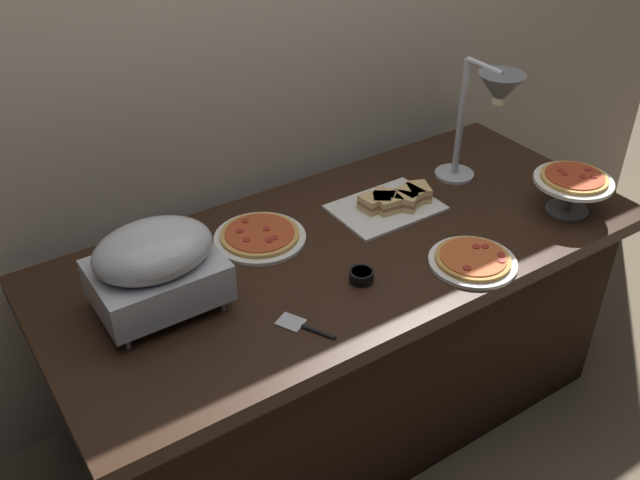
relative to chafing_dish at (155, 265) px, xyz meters
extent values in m
plane|color=brown|center=(0.61, -0.03, -0.91)|extent=(8.00, 8.00, 0.00)
cube|color=#B7A893|center=(0.61, 0.47, 0.29)|extent=(4.40, 0.04, 2.40)
cube|color=black|center=(0.61, -0.03, -0.17)|extent=(1.90, 0.84, 0.05)
cube|color=black|center=(0.61, -0.03, -0.55)|extent=(1.75, 0.74, 0.71)
cylinder|color=#B7BABF|center=(-0.14, -0.10, -0.13)|extent=(0.01, 0.01, 0.04)
cylinder|color=#B7BABF|center=(0.14, -0.10, -0.13)|extent=(0.01, 0.01, 0.04)
cylinder|color=#B7BABF|center=(-0.14, 0.10, -0.13)|extent=(0.01, 0.01, 0.04)
cylinder|color=#B7BABF|center=(0.14, 0.10, -0.13)|extent=(0.01, 0.01, 0.04)
cube|color=#B7BABF|center=(0.00, 0.00, -0.05)|extent=(0.34, 0.25, 0.11)
ellipsoid|color=#B7BABF|center=(0.00, 0.00, 0.05)|extent=(0.32, 0.24, 0.13)
cylinder|color=#B7BABF|center=(1.17, 0.11, -0.14)|extent=(0.14, 0.14, 0.01)
cylinder|color=#B7BABF|center=(1.17, 0.11, 0.08)|extent=(0.02, 0.02, 0.42)
cylinder|color=#B7BABF|center=(1.17, 0.03, 0.29)|extent=(0.02, 0.15, 0.02)
cone|color=#595B60|center=(1.17, -0.04, 0.24)|extent=(0.15, 0.15, 0.10)
sphere|color=#F9EAB2|center=(1.17, -0.04, 0.20)|extent=(0.04, 0.04, 0.04)
cylinder|color=white|center=(0.85, -0.32, -0.14)|extent=(0.26, 0.26, 0.01)
cylinder|color=#C68E42|center=(0.85, -0.32, -0.13)|extent=(0.22, 0.22, 0.01)
cylinder|color=#C65628|center=(0.85, -0.32, -0.12)|extent=(0.20, 0.20, 0.00)
cylinder|color=maroon|center=(0.90, -0.38, -0.12)|extent=(0.02, 0.02, 0.00)
cylinder|color=maroon|center=(0.92, -0.36, -0.12)|extent=(0.02, 0.02, 0.00)
cylinder|color=maroon|center=(0.89, -0.29, -0.12)|extent=(0.02, 0.02, 0.00)
cylinder|color=maroon|center=(0.91, -0.30, -0.12)|extent=(0.02, 0.02, 0.00)
cylinder|color=maroon|center=(0.79, -0.35, -0.12)|extent=(0.02, 0.02, 0.00)
cylinder|color=white|center=(0.39, 0.14, -0.14)|extent=(0.29, 0.29, 0.01)
cylinder|color=gold|center=(0.39, 0.14, -0.13)|extent=(0.25, 0.25, 0.01)
cylinder|color=#B74723|center=(0.39, 0.14, -0.12)|extent=(0.22, 0.22, 0.00)
cylinder|color=maroon|center=(0.41, 0.09, -0.12)|extent=(0.02, 0.02, 0.00)
cylinder|color=maroon|center=(0.41, 0.14, -0.12)|extent=(0.02, 0.02, 0.00)
cylinder|color=maroon|center=(0.34, 0.18, -0.12)|extent=(0.02, 0.02, 0.00)
cylinder|color=maroon|center=(0.39, 0.08, -0.12)|extent=(0.02, 0.02, 0.00)
cylinder|color=maroon|center=(0.38, 0.22, -0.12)|extent=(0.02, 0.02, 0.00)
cylinder|color=maroon|center=(0.33, 0.12, -0.12)|extent=(0.02, 0.02, 0.00)
cylinder|color=#595B60|center=(1.32, -0.27, -0.09)|extent=(0.02, 0.02, 0.11)
cylinder|color=#595B60|center=(1.32, -0.27, -0.14)|extent=(0.14, 0.14, 0.01)
cylinder|color=white|center=(1.32, -0.27, -0.03)|extent=(0.25, 0.25, 0.01)
cylinder|color=gold|center=(1.32, -0.27, -0.02)|extent=(0.21, 0.21, 0.01)
cylinder|color=#AD3D1E|center=(1.32, -0.27, -0.01)|extent=(0.19, 0.19, 0.00)
cylinder|color=maroon|center=(1.31, -0.23, -0.01)|extent=(0.02, 0.02, 0.00)
cylinder|color=maroon|center=(1.39, -0.27, -0.01)|extent=(0.02, 0.02, 0.00)
cylinder|color=maroon|center=(1.30, -0.25, -0.01)|extent=(0.02, 0.02, 0.00)
cylinder|color=maroon|center=(1.36, -0.31, -0.01)|extent=(0.02, 0.02, 0.00)
cylinder|color=maroon|center=(1.33, -0.30, -0.01)|extent=(0.02, 0.02, 0.00)
cube|color=white|center=(0.83, 0.07, -0.14)|extent=(0.35, 0.25, 0.01)
cube|color=tan|center=(0.87, 0.02, -0.13)|extent=(0.09, 0.09, 0.02)
cube|color=#9E6642|center=(0.87, 0.02, -0.11)|extent=(0.09, 0.09, 0.01)
cube|color=tan|center=(0.87, 0.02, -0.10)|extent=(0.09, 0.09, 0.02)
cube|color=tan|center=(0.82, 0.04, -0.13)|extent=(0.09, 0.08, 0.02)
cube|color=#9E6642|center=(0.82, 0.04, -0.11)|extent=(0.09, 0.08, 0.01)
cube|color=tan|center=(0.82, 0.04, -0.10)|extent=(0.09, 0.08, 0.02)
cube|color=tan|center=(0.81, 0.06, -0.13)|extent=(0.08, 0.09, 0.02)
cube|color=#9E6642|center=(0.81, 0.06, -0.11)|extent=(0.08, 0.09, 0.01)
cube|color=tan|center=(0.81, 0.06, -0.10)|extent=(0.08, 0.09, 0.02)
cube|color=tan|center=(0.77, 0.08, -0.13)|extent=(0.07, 0.08, 0.02)
cube|color=#9E6642|center=(0.77, 0.08, -0.11)|extent=(0.07, 0.08, 0.01)
cube|color=tan|center=(0.77, 0.08, -0.10)|extent=(0.07, 0.08, 0.02)
cube|color=tan|center=(0.83, 0.08, -0.13)|extent=(0.09, 0.09, 0.02)
cube|color=#9E6642|center=(0.83, 0.08, -0.11)|extent=(0.09, 0.09, 0.01)
cube|color=tan|center=(0.83, 0.08, -0.10)|extent=(0.09, 0.09, 0.02)
cube|color=tan|center=(0.95, 0.05, -0.13)|extent=(0.10, 0.10, 0.02)
cube|color=#9E6642|center=(0.95, 0.05, -0.11)|extent=(0.10, 0.10, 0.01)
cube|color=tan|center=(0.95, 0.05, -0.10)|extent=(0.10, 0.10, 0.02)
cube|color=tan|center=(0.91, 0.04, -0.13)|extent=(0.08, 0.09, 0.02)
cube|color=#9E6642|center=(0.91, 0.04, -0.11)|extent=(0.08, 0.09, 0.01)
cube|color=tan|center=(0.91, 0.04, -0.10)|extent=(0.08, 0.09, 0.02)
cylinder|color=black|center=(0.53, -0.20, -0.13)|extent=(0.07, 0.07, 0.03)
cylinder|color=maroon|center=(0.53, -0.20, -0.12)|extent=(0.06, 0.06, 0.01)
cube|color=#B7BABF|center=(0.26, -0.25, -0.14)|extent=(0.08, 0.09, 0.00)
cylinder|color=black|center=(0.30, -0.32, -0.14)|extent=(0.06, 0.09, 0.01)
camera|label=1|loc=(-0.47, -1.49, 1.11)|focal=39.92mm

